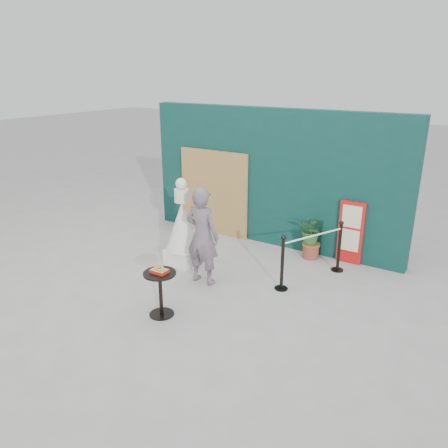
% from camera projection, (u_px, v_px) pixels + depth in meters
% --- Properties ---
extents(ground, '(60.00, 60.00, 0.00)m').
position_uv_depth(ground, '(187.00, 297.00, 7.59)').
color(ground, '#ADAAA5').
rests_on(ground, ground).
extents(back_wall, '(6.00, 0.30, 3.00)m').
position_uv_depth(back_wall, '(272.00, 178.00, 9.60)').
color(back_wall, '#0B332F').
rests_on(back_wall, ground).
extents(bamboo_fence, '(1.80, 0.08, 2.00)m').
position_uv_depth(bamboo_fence, '(214.00, 193.00, 10.30)').
color(bamboo_fence, tan).
rests_on(bamboo_fence, ground).
extents(woman, '(0.68, 0.45, 1.82)m').
position_uv_depth(woman, '(202.00, 236.00, 7.86)').
color(woman, slate).
rests_on(woman, ground).
extents(menu_board, '(0.50, 0.07, 1.30)m').
position_uv_depth(menu_board, '(351.00, 233.00, 8.76)').
color(menu_board, red).
rests_on(menu_board, ground).
extents(statue, '(0.70, 0.70, 1.78)m').
position_uv_depth(statue, '(183.00, 230.00, 8.71)').
color(statue, silver).
rests_on(statue, ground).
extents(cafe_table, '(0.52, 0.52, 0.75)m').
position_uv_depth(cafe_table, '(160.00, 287.00, 6.90)').
color(cafe_table, black).
rests_on(cafe_table, ground).
extents(food_basket, '(0.26, 0.19, 0.11)m').
position_uv_depth(food_basket, '(160.00, 270.00, 6.80)').
color(food_basket, '#AD2812').
rests_on(food_basket, cafe_table).
extents(planter, '(0.55, 0.48, 0.94)m').
position_uv_depth(planter, '(312.00, 234.00, 9.02)').
color(planter, '#994732').
rests_on(planter, ground).
extents(stanchion_barrier, '(0.84, 1.54, 1.03)m').
position_uv_depth(stanchion_barrier, '(312.00, 255.00, 8.09)').
color(stanchion_barrier, black).
rests_on(stanchion_barrier, ground).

